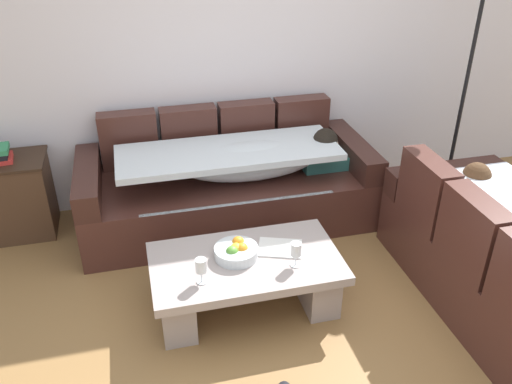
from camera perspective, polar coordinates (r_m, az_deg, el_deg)
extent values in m
plane|color=olive|center=(3.31, 6.75, -17.15)|extent=(14.00, 14.00, 0.00)
cube|color=white|center=(4.47, -2.02, 15.92)|extent=(9.00, 0.10, 2.70)
cube|color=#47251F|center=(4.35, -2.99, -0.73)|extent=(2.31, 0.92, 0.42)
cube|color=#47251F|center=(4.43, -13.47, 5.45)|extent=(0.46, 0.16, 0.46)
cube|color=#47251F|center=(4.46, -7.21, 6.18)|extent=(0.46, 0.16, 0.46)
cube|color=#47251F|center=(4.53, -1.06, 6.82)|extent=(0.46, 0.16, 0.46)
cube|color=#47251F|center=(4.66, 4.83, 7.36)|extent=(0.46, 0.16, 0.46)
cube|color=#381E19|center=(4.16, -17.62, 1.20)|extent=(0.18, 0.92, 0.20)
cube|color=#381E19|center=(4.50, 10.33, 4.35)|extent=(0.18, 0.92, 0.20)
cube|color=#2D6660|center=(4.42, 7.11, 3.45)|extent=(0.36, 0.28, 0.11)
sphere|color=beige|center=(4.31, 7.43, 5.13)|extent=(0.21, 0.21, 0.21)
sphere|color=black|center=(4.30, 7.45, 5.49)|extent=(0.20, 0.20, 0.20)
ellipsoid|color=silver|center=(4.17, -0.63, 3.38)|extent=(1.10, 0.44, 0.28)
cube|color=silver|center=(4.08, -2.96, 4.26)|extent=(1.70, 0.60, 0.05)
cube|color=silver|center=(3.97, -1.74, -3.57)|extent=(1.44, 0.04, 0.38)
cube|color=#47251F|center=(3.83, 25.68, -8.71)|extent=(0.92, 1.93, 0.42)
cube|color=#47251F|center=(3.38, 22.21, -4.13)|extent=(0.16, 0.49, 0.46)
cube|color=#47251F|center=(3.74, 17.85, 0.10)|extent=(0.16, 0.49, 0.46)
cube|color=#381E19|center=(4.25, 19.66, 1.44)|extent=(0.92, 0.18, 0.20)
cube|color=#2D6660|center=(4.08, 21.62, -0.85)|extent=(0.28, 0.36, 0.11)
sphere|color=tan|center=(4.03, 22.50, 1.19)|extent=(0.21, 0.21, 0.21)
sphere|color=#4C331E|center=(4.02, 22.58, 1.57)|extent=(0.20, 0.20, 0.20)
cube|color=#A59894|center=(3.39, -1.11, -7.64)|extent=(1.20, 0.68, 0.06)
cube|color=#A59894|center=(3.46, -8.66, -11.18)|extent=(0.20, 0.54, 0.32)
cube|color=#A59894|center=(3.62, 6.12, -8.93)|extent=(0.20, 0.54, 0.32)
cylinder|color=silver|center=(3.38, -2.13, -6.47)|extent=(0.28, 0.28, 0.07)
sphere|color=orange|center=(3.36, -1.53, -6.13)|extent=(0.08, 0.08, 0.08)
sphere|color=orange|center=(3.42, -1.93, -5.42)|extent=(0.08, 0.08, 0.08)
sphere|color=#5CA03B|center=(3.34, -2.59, -6.45)|extent=(0.08, 0.08, 0.08)
sphere|color=gold|center=(3.36, -2.14, -6.13)|extent=(0.08, 0.08, 0.08)
cylinder|color=silver|center=(3.21, -5.81, -9.56)|extent=(0.06, 0.06, 0.01)
cylinder|color=silver|center=(3.18, -5.85, -8.99)|extent=(0.01, 0.01, 0.07)
cylinder|color=silver|center=(3.13, -5.92, -7.84)|extent=(0.07, 0.07, 0.08)
cylinder|color=silver|center=(3.33, 4.24, -7.82)|extent=(0.06, 0.06, 0.01)
cylinder|color=silver|center=(3.31, 4.26, -7.26)|extent=(0.01, 0.01, 0.07)
cylinder|color=silver|center=(3.26, 4.32, -6.13)|extent=(0.07, 0.07, 0.08)
cube|color=white|center=(3.47, 2.58, -6.00)|extent=(0.34, 0.29, 0.01)
cube|color=#493020|center=(4.58, -25.39, -0.70)|extent=(0.70, 0.42, 0.62)
cube|color=red|center=(4.41, -25.54, 3.26)|extent=(0.16, 0.21, 0.04)
cylinder|color=black|center=(5.08, 19.47, -0.39)|extent=(0.28, 0.28, 0.02)
cylinder|color=black|center=(4.72, 21.31, 9.24)|extent=(0.03, 0.03, 1.80)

